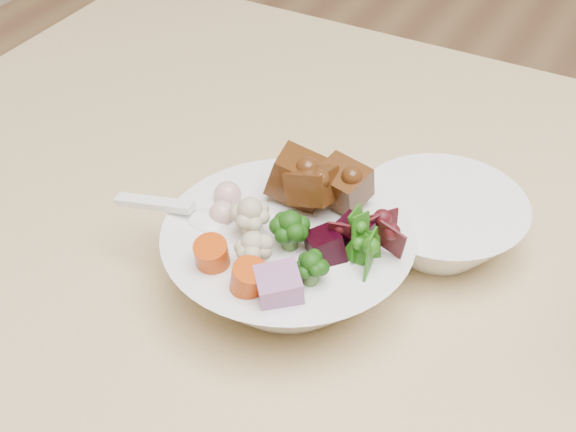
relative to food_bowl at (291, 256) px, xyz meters
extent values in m
cylinder|color=tan|center=(-0.41, 0.37, -0.44)|extent=(0.06, 0.06, 0.73)
sphere|color=#093208|center=(0.01, -0.01, 0.04)|extent=(0.03, 0.03, 0.03)
sphere|color=#BBB58D|center=(-0.02, -0.02, 0.04)|extent=(0.04, 0.04, 0.04)
cube|color=black|center=(0.05, 0.01, 0.03)|extent=(0.03, 0.03, 0.02)
cube|color=#92588C|center=(0.03, -0.06, 0.03)|extent=(0.04, 0.04, 0.03)
cylinder|color=#D44A05|center=(-0.03, -0.06, 0.03)|extent=(0.03, 0.03, 0.03)
sphere|color=#D29E93|center=(-0.06, -0.01, 0.03)|extent=(0.02, 0.02, 0.02)
ellipsoid|color=white|center=(-0.07, -0.02, 0.02)|extent=(0.04, 0.03, 0.01)
cube|color=white|center=(-0.11, -0.02, 0.03)|extent=(0.07, 0.02, 0.02)
camera|label=1|loc=(0.22, -0.42, 0.43)|focal=50.00mm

